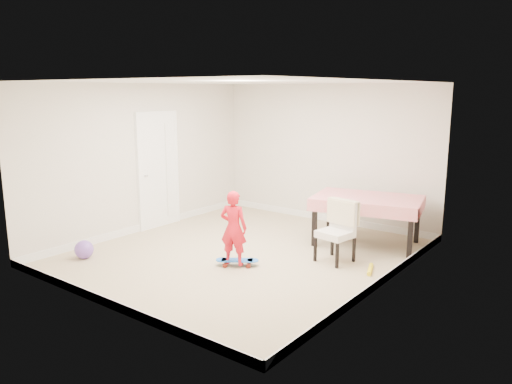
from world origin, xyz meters
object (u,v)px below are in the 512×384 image
Objects in this scene: dining_table at (367,221)px; balloon at (84,250)px; skateboard at (237,263)px; child at (234,230)px; dining_chair at (335,232)px.

dining_table reaches higher than balloon.
skateboard is 0.49m from child.
dining_table is 1.07m from dining_chair.
dining_chair reaches higher than skateboard.
skateboard is 2.20× the size of balloon.
skateboard is 2.33m from balloon.
child is at bearing 28.64° from balloon.
skateboard is at bearing -126.08° from dining_chair.
skateboard is at bearing -128.46° from child.
dining_table is 1.85× the size of dining_chair.
dining_chair reaches higher than balloon.
skateboard is at bearing 29.56° from balloon.
child reaches higher than dining_table.
child reaches higher than skateboard.
balloon is at bearing 10.20° from child.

